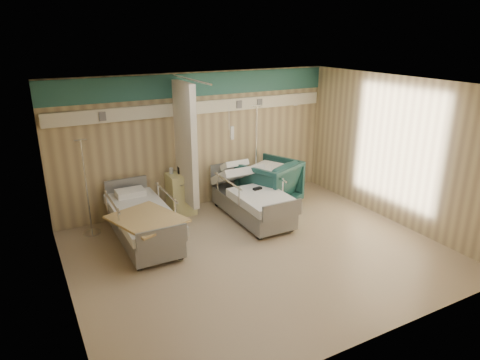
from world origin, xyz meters
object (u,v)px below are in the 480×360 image
visitor_armchair (269,183)px  iv_stand_right (256,183)px  bed_left (143,226)px  iv_stand_left (90,215)px  bed_right (252,203)px  bedside_cabinet (181,194)px

visitor_armchair → iv_stand_right: (-0.14, 0.32, -0.07)m
bed_left → iv_stand_left: (-0.76, 0.81, 0.05)m
bed_right → iv_stand_right: size_ratio=1.02×
bed_right → bed_left: same height
bed_right → iv_stand_right: 0.89m
bed_left → iv_stand_right: size_ratio=1.02×
bed_right → bedside_cabinet: (-1.15, 0.90, 0.11)m
bed_right → iv_stand_left: 3.07m
bed_right → visitor_armchair: 0.79m
visitor_armchair → bedside_cabinet: bearing=-37.5°
bed_right → visitor_armchair: visitor_armchair is taller
iv_stand_right → bed_right: bearing=-124.9°
visitor_armchair → iv_stand_left: iv_stand_left is taller
bed_right → iv_stand_left: (-2.96, 0.81, 0.05)m
bed_right → visitor_armchair: size_ratio=1.96×
bed_right → bedside_cabinet: size_ratio=2.54×
visitor_armchair → iv_stand_left: size_ratio=0.62×
bedside_cabinet → visitor_armchair: size_ratio=0.77×
bed_left → bedside_cabinet: (1.05, 0.90, 0.11)m
bedside_cabinet → visitor_armchair: bearing=-15.4°
iv_stand_left → visitor_armchair: bearing=-6.3°
bedside_cabinet → iv_stand_right: 1.67m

